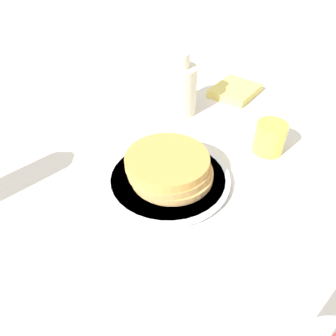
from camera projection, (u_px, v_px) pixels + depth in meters
name	position (u px, v px, depth m)	size (l,w,h in m)	color
ground_plane	(160.00, 177.00, 0.63)	(4.00, 4.00, 0.00)	silver
plate	(168.00, 178.00, 0.62)	(0.23, 0.23, 0.01)	silver
pancake_stack	(169.00, 167.00, 0.60)	(0.15, 0.16, 0.05)	tan
juice_glass	(270.00, 138.00, 0.67)	(0.06, 0.06, 0.07)	yellow
cream_jug	(179.00, 88.00, 0.77)	(0.08, 0.08, 0.15)	beige
napkin	(235.00, 91.00, 0.88)	(0.16, 0.15, 0.02)	#E5D166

